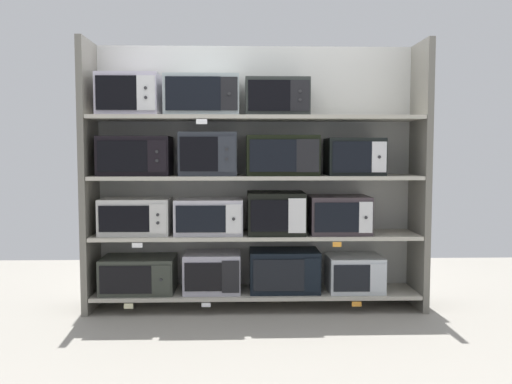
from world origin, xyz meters
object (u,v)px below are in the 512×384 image
microwave_1 (213,272)px  microwave_5 (209,216)px  microwave_6 (276,213)px  microwave_14 (277,98)px  microwave_4 (136,216)px  microwave_12 (129,95)px  microwave_0 (139,274)px  microwave_10 (282,155)px  microwave_8 (136,156)px  microwave_11 (354,157)px  microwave_9 (209,154)px  microwave_7 (338,215)px  microwave_2 (284,270)px  microwave_13 (202,96)px  microwave_3 (354,273)px

microwave_1 → microwave_5: microwave_5 is taller
microwave_6 → microwave_14: (0.00, -0.00, 0.91)m
microwave_4 → microwave_14: size_ratio=1.10×
microwave_12 → microwave_5: bearing=0.0°
microwave_0 → microwave_12: microwave_12 is taller
microwave_4 → microwave_10: (1.16, -0.00, 0.48)m
microwave_8 → microwave_11: bearing=-0.0°
microwave_9 → microwave_10: size_ratio=0.79×
microwave_8 → microwave_10: bearing=0.0°
microwave_0 → microwave_6: microwave_6 is taller
microwave_1 → microwave_7: size_ratio=0.94×
microwave_2 → microwave_6: bearing=179.9°
microwave_9 → microwave_14: microwave_14 is taller
microwave_4 → microwave_5: bearing=-0.0°
microwave_13 → microwave_1: bearing=0.4°
microwave_8 → microwave_11: size_ratio=1.25×
microwave_5 → microwave_2: bearing=-0.0°
microwave_5 → microwave_11: (1.16, -0.00, 0.47)m
microwave_4 → microwave_9: bearing=-0.0°
microwave_6 → microwave_11: microwave_11 is taller
microwave_4 → microwave_12: 0.96m
microwave_3 → microwave_4: (-1.76, 0.00, 0.47)m
microwave_7 → microwave_12: (-1.66, -0.00, 0.95)m
microwave_0 → microwave_11: size_ratio=1.30×
microwave_2 → microwave_6: 0.47m
microwave_0 → microwave_1: size_ratio=1.28×
microwave_2 → microwave_12: bearing=-180.0°
microwave_3 → microwave_11: size_ratio=0.98×
microwave_9 → microwave_0: bearing=180.0°
microwave_3 → microwave_11: 0.94m
microwave_5 → microwave_7: microwave_7 is taller
microwave_3 → microwave_8: bearing=-180.0°
microwave_2 → microwave_14: microwave_14 is taller
microwave_9 → microwave_12: microwave_12 is taller
microwave_1 → microwave_11: 1.47m
microwave_5 → microwave_13: size_ratio=0.93×
microwave_12 → microwave_13: 0.57m
microwave_5 → microwave_12: (-0.62, -0.00, 0.96)m
microwave_1 → microwave_11: bearing=-0.0°
microwave_9 → microwave_6: bearing=0.0°
microwave_2 → microwave_10: 0.93m
microwave_8 → microwave_13: bearing=-0.0°
microwave_2 → microwave_13: (-0.65, -0.00, 1.39)m
microwave_14 → microwave_12: bearing=180.0°
microwave_0 → microwave_10: (1.15, -0.00, 0.95)m
microwave_0 → microwave_10: size_ratio=1.02×
microwave_2 → microwave_12: 1.86m
microwave_5 → microwave_12: 1.14m
microwave_4 → microwave_9: size_ratio=1.22×
microwave_0 → microwave_11: microwave_11 is taller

